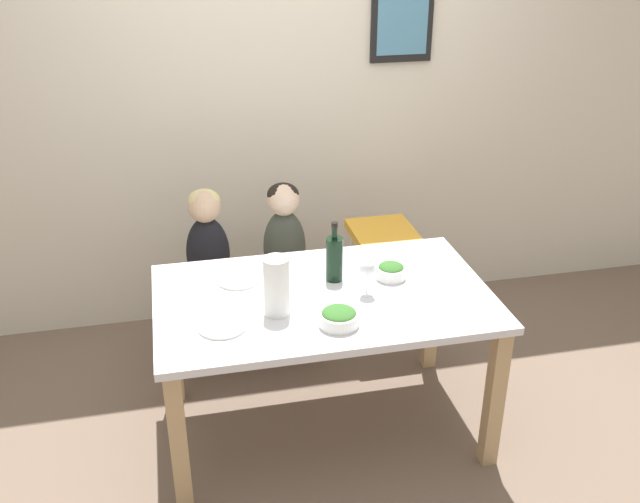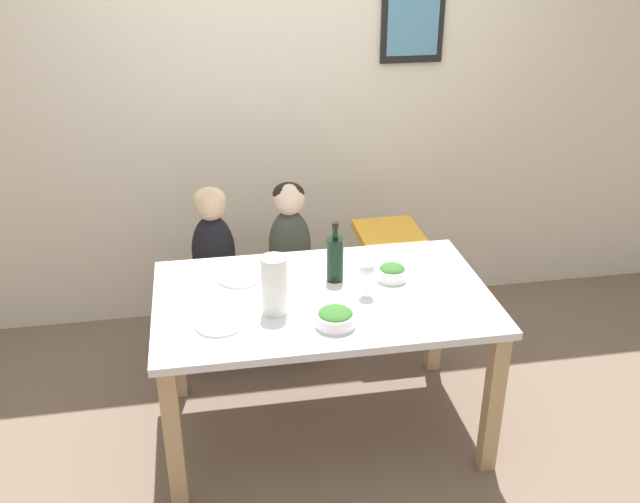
# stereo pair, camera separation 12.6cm
# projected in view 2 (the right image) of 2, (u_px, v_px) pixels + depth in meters

# --- Properties ---
(ground_plane) EXTENTS (14.00, 14.00, 0.00)m
(ground_plane) POSITION_uv_depth(u_px,v_px,m) (322.00, 427.00, 3.49)
(ground_plane) COLOR #705B4C
(wall_back) EXTENTS (10.00, 0.09, 2.70)m
(wall_back) POSITION_uv_depth(u_px,v_px,m) (284.00, 93.00, 4.00)
(wall_back) COLOR beige
(wall_back) RESTS_ON ground_plane
(dining_table) EXTENTS (1.49, 0.90, 0.75)m
(dining_table) POSITION_uv_depth(u_px,v_px,m) (323.00, 314.00, 3.21)
(dining_table) COLOR silver
(dining_table) RESTS_ON ground_plane
(chair_far_left) EXTENTS (0.41, 0.43, 0.44)m
(chair_far_left) POSITION_uv_depth(u_px,v_px,m) (217.00, 296.00, 3.90)
(chair_far_left) COLOR silver
(chair_far_left) RESTS_ON ground_plane
(chair_far_center) EXTENTS (0.41, 0.43, 0.44)m
(chair_far_center) POSITION_uv_depth(u_px,v_px,m) (291.00, 290.00, 3.96)
(chair_far_center) COLOR silver
(chair_far_center) RESTS_ON ground_plane
(chair_right_highchair) EXTENTS (0.34, 0.37, 0.70)m
(chair_right_highchair) POSITION_uv_depth(u_px,v_px,m) (388.00, 254.00, 3.97)
(chair_right_highchair) COLOR silver
(chair_right_highchair) RESTS_ON ground_plane
(person_child_left) EXTENTS (0.23, 0.19, 0.56)m
(person_child_left) POSITION_uv_depth(u_px,v_px,m) (212.00, 236.00, 3.74)
(person_child_left) COLOR black
(person_child_left) RESTS_ON chair_far_left
(person_child_center) EXTENTS (0.23, 0.19, 0.56)m
(person_child_center) POSITION_uv_depth(u_px,v_px,m) (290.00, 231.00, 3.80)
(person_child_center) COLOR #3D4238
(person_child_center) RESTS_ON chair_far_center
(wine_bottle) EXTENTS (0.08, 0.08, 0.29)m
(wine_bottle) POSITION_uv_depth(u_px,v_px,m) (335.00, 258.00, 3.24)
(wine_bottle) COLOR black
(wine_bottle) RESTS_ON dining_table
(paper_towel_roll) EXTENTS (0.11, 0.11, 0.26)m
(paper_towel_roll) POSITION_uv_depth(u_px,v_px,m) (274.00, 285.00, 2.97)
(paper_towel_roll) COLOR white
(paper_towel_roll) RESTS_ON dining_table
(wine_glass_near) EXTENTS (0.07, 0.07, 0.18)m
(wine_glass_near) POSITION_uv_depth(u_px,v_px,m) (367.00, 270.00, 3.10)
(wine_glass_near) COLOR white
(wine_glass_near) RESTS_ON dining_table
(salad_bowl_large) EXTENTS (0.17, 0.17, 0.08)m
(salad_bowl_large) POSITION_uv_depth(u_px,v_px,m) (335.00, 317.00, 2.92)
(salad_bowl_large) COLOR white
(salad_bowl_large) RESTS_ON dining_table
(salad_bowl_small) EXTENTS (0.14, 0.14, 0.08)m
(salad_bowl_small) POSITION_uv_depth(u_px,v_px,m) (392.00, 272.00, 3.27)
(salad_bowl_small) COLOR white
(salad_bowl_small) RESTS_ON dining_table
(dinner_plate_front_left) EXTENTS (0.20, 0.20, 0.01)m
(dinner_plate_front_left) POSITION_uv_depth(u_px,v_px,m) (219.00, 324.00, 2.93)
(dinner_plate_front_left) COLOR silver
(dinner_plate_front_left) RESTS_ON dining_table
(dinner_plate_back_left) EXTENTS (0.20, 0.20, 0.01)m
(dinner_plate_back_left) POSITION_uv_depth(u_px,v_px,m) (239.00, 278.00, 3.29)
(dinner_plate_back_left) COLOR silver
(dinner_plate_back_left) RESTS_ON dining_table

